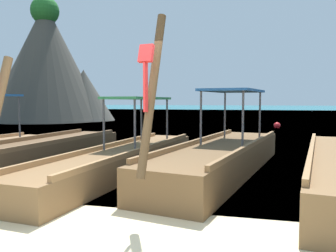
{
  "coord_description": "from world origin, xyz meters",
  "views": [
    {
      "loc": [
        1.67,
        -3.59,
        1.67
      ],
      "look_at": [
        0.0,
        3.27,
        1.14
      ],
      "focal_mm": 36.47,
      "sensor_mm": 36.0,
      "label": 1
    }
  ],
  "objects": [
    {
      "name": "mooring_buoy_near",
      "position": [
        3.18,
        17.36,
        0.2
      ],
      "size": [
        0.39,
        0.39,
        0.39
      ],
      "color": "red",
      "rests_on": "sea_water"
    },
    {
      "name": "longtail_boat_yellow_ribbon",
      "position": [
        -3.44,
        3.68,
        0.34
      ],
      "size": [
        1.7,
        6.7,
        2.75
      ],
      "color": "brown",
      "rests_on": "ground"
    },
    {
      "name": "ground",
      "position": [
        0.0,
        0.0,
        0.0
      ],
      "size": [
        120.0,
        120.0,
        0.0
      ],
      "primitive_type": "plane",
      "color": "beige"
    },
    {
      "name": "longtail_boat_red_ribbon",
      "position": [
        1.06,
        4.33,
        0.38
      ],
      "size": [
        2.73,
        7.2,
        2.9
      ],
      "color": "brown",
      "rests_on": "ground"
    },
    {
      "name": "sea_water",
      "position": [
        0.0,
        61.27,
        0.0
      ],
      "size": [
        120.0,
        120.0,
        0.0
      ],
      "primitive_type": "plane",
      "color": "#147A89",
      "rests_on": "ground"
    },
    {
      "name": "karst_rock",
      "position": [
        -14.6,
        21.93,
        4.6
      ],
      "size": [
        10.16,
        9.42,
        10.19
      ],
      "color": "#47443D",
      "rests_on": "ground"
    },
    {
      "name": "longtail_boat_pink_ribbon",
      "position": [
        -1.21,
        3.81,
        0.32
      ],
      "size": [
        1.88,
        7.48,
        2.27
      ],
      "color": "brown",
      "rests_on": "ground"
    }
  ]
}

